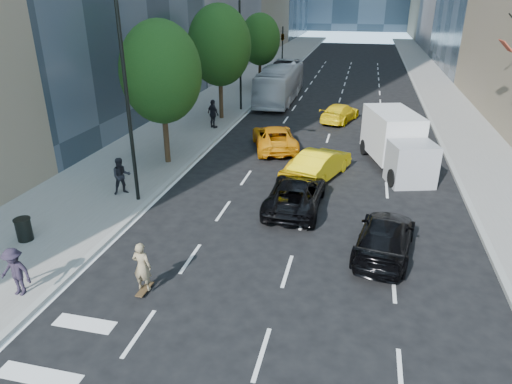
% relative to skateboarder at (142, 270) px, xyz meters
% --- Properties ---
extents(ground, '(160.00, 160.00, 0.00)m').
position_rel_skateboarder_xyz_m(ground, '(3.20, 2.19, -0.82)').
color(ground, black).
rests_on(ground, ground).
extents(sidewalk_left, '(6.00, 120.00, 0.15)m').
position_rel_skateboarder_xyz_m(sidewalk_left, '(-5.80, 32.19, -0.75)').
color(sidewalk_left, slate).
rests_on(sidewalk_left, ground).
extents(sidewalk_right, '(4.00, 120.00, 0.15)m').
position_rel_skateboarder_xyz_m(sidewalk_right, '(13.20, 32.19, -0.75)').
color(sidewalk_right, slate).
rests_on(sidewalk_right, ground).
extents(lamp_near, '(2.13, 0.22, 10.00)m').
position_rel_skateboarder_xyz_m(lamp_near, '(-3.12, 6.19, 4.99)').
color(lamp_near, black).
rests_on(lamp_near, sidewalk_left).
extents(lamp_far, '(2.13, 0.22, 10.00)m').
position_rel_skateboarder_xyz_m(lamp_far, '(-3.12, 24.19, 4.99)').
color(lamp_far, black).
rests_on(lamp_far, sidewalk_left).
extents(tree_near, '(4.20, 4.20, 7.46)m').
position_rel_skateboarder_xyz_m(tree_near, '(-4.00, 11.19, 4.15)').
color(tree_near, black).
rests_on(tree_near, sidewalk_left).
extents(tree_mid, '(4.50, 4.50, 7.99)m').
position_rel_skateboarder_xyz_m(tree_mid, '(-4.00, 21.19, 4.49)').
color(tree_mid, black).
rests_on(tree_mid, sidewalk_left).
extents(tree_far, '(3.90, 3.90, 6.92)m').
position_rel_skateboarder_xyz_m(tree_far, '(-4.00, 34.19, 3.80)').
color(tree_far, black).
rests_on(tree_far, sidewalk_left).
extents(traffic_signal, '(2.48, 0.53, 5.20)m').
position_rel_skateboarder_xyz_m(traffic_signal, '(-3.20, 42.19, 3.41)').
color(traffic_signal, black).
rests_on(traffic_signal, sidewalk_left).
extents(skateboarder, '(0.61, 0.41, 1.65)m').
position_rel_skateboarder_xyz_m(skateboarder, '(0.00, 0.00, 0.00)').
color(skateboarder, '#7F6F4F').
rests_on(skateboarder, ground).
extents(black_sedan_lincoln, '(2.32, 4.90, 1.35)m').
position_rel_skateboarder_xyz_m(black_sedan_lincoln, '(3.70, 7.19, -0.15)').
color(black_sedan_lincoln, black).
rests_on(black_sedan_lincoln, ground).
extents(black_sedan_mercedes, '(2.56, 4.85, 1.34)m').
position_rel_skateboarder_xyz_m(black_sedan_mercedes, '(7.40, 4.14, -0.15)').
color(black_sedan_mercedes, black).
rests_on(black_sedan_mercedes, ground).
extents(taxi_a, '(2.70, 4.18, 1.32)m').
position_rel_skateboarder_xyz_m(taxi_a, '(3.70, 10.80, -0.16)').
color(taxi_a, '#DEAB0B').
rests_on(taxi_a, ground).
extents(taxi_b, '(2.97, 4.76, 1.48)m').
position_rel_skateboarder_xyz_m(taxi_b, '(4.40, 11.19, -0.08)').
color(taxi_b, yellow).
rests_on(taxi_b, ground).
extents(taxi_c, '(3.83, 5.56, 1.41)m').
position_rel_skateboarder_xyz_m(taxi_c, '(1.20, 15.19, -0.12)').
color(taxi_c, orange).
rests_on(taxi_c, ground).
extents(taxi_d, '(2.99, 4.78, 1.29)m').
position_rel_skateboarder_xyz_m(taxi_d, '(4.64, 22.69, -0.18)').
color(taxi_d, yellow).
rests_on(taxi_d, ground).
extents(city_bus, '(2.71, 11.12, 3.09)m').
position_rel_skateboarder_xyz_m(city_bus, '(-0.97, 28.77, 0.72)').
color(city_bus, silver).
rests_on(city_bus, ground).
extents(box_truck, '(3.83, 6.42, 2.90)m').
position_rel_skateboarder_xyz_m(box_truck, '(8.12, 13.46, 0.65)').
color(box_truck, silver).
rests_on(box_truck, ground).
extents(pedestrian_a, '(1.07, 1.03, 1.73)m').
position_rel_skateboarder_xyz_m(pedestrian_a, '(-4.27, 6.63, 0.19)').
color(pedestrian_a, black).
rests_on(pedestrian_a, sidewalk_left).
extents(pedestrian_b, '(1.20, 1.05, 1.95)m').
position_rel_skateboarder_xyz_m(pedestrian_b, '(-3.72, 18.41, 0.30)').
color(pedestrian_b, black).
rests_on(pedestrian_b, sidewalk_left).
extents(pedestrian_c, '(1.04, 0.61, 1.59)m').
position_rel_skateboarder_xyz_m(pedestrian_c, '(-3.60, -1.16, 0.12)').
color(pedestrian_c, black).
rests_on(pedestrian_c, sidewalk_left).
extents(trash_can, '(0.56, 0.56, 0.85)m').
position_rel_skateboarder_xyz_m(trash_can, '(-5.72, 1.81, -0.25)').
color(trash_can, black).
rests_on(trash_can, sidewalk_left).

